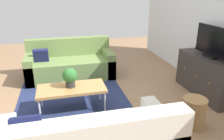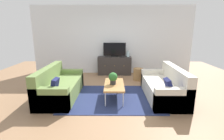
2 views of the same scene
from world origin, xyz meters
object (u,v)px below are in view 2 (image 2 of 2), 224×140
Objects in this scene: coffee_table at (114,85)px; tv_console at (114,66)px; flat_screen_tv at (115,50)px; wicker_basket at (138,74)px; couch_left_side at (58,87)px; couch_right_side at (166,88)px; glass_vase at (128,54)px; potted_plant at (113,78)px.

coffee_table is 2.45m from tv_console.
wicker_basket is at bearing -44.71° from flat_screen_tv.
tv_console is (1.52, 2.37, 0.08)m from couch_left_side.
coffee_table is 2.46× the size of wicker_basket.
couch_left_side and couch_right_side have the same top height.
coffee_table is 2.55m from glass_vase.
flat_screen_tv is 1.41m from wicker_basket.
wicker_basket is (-0.51, 1.56, -0.06)m from couch_right_side.
potted_plant is at bearing -159.23° from coffee_table.
flat_screen_tv is at bearing 57.61° from couch_left_side.
wicker_basket is (0.84, -0.83, -0.77)m from flat_screen_tv.
wicker_basket is at bearing -44.01° from tv_console.
couch_right_side reaches higher than wicker_basket.
couch_right_side is 2.84m from flat_screen_tv.
flat_screen_tv is at bearing 119.43° from couch_right_side.
coffee_table is at bearing -90.50° from flat_screen_tv.
couch_left_side is 1.00× the size of couch_right_side.
couch_right_side is (2.87, 0.00, 0.00)m from couch_left_side.
couch_left_side is 3.19m from glass_vase.
flat_screen_tv is (-1.35, 2.39, 0.71)m from couch_right_side.
couch_left_side is 2.83m from wicker_basket.
couch_right_side is 8.29× the size of glass_vase.
tv_console reaches higher than potted_plant.
glass_vase reaches higher than couch_right_side.
couch_left_side is 4.27× the size of wicker_basket.
glass_vase is (0.54, -0.02, -0.16)m from flat_screen_tv.
couch_left_side is 1.74× the size of coffee_table.
couch_left_side is 2.82m from tv_console.
glass_vase is at bearing 77.09° from coffee_table.
wicker_basket is at bearing -69.72° from glass_vase.
flat_screen_tv is at bearing 177.88° from glass_vase.
coffee_table is at bearing -90.50° from tv_console.
wicker_basket is (0.84, -0.81, -0.14)m from tv_console.
coffee_table is 1.21× the size of flat_screen_tv.
couch_right_side is 5.94× the size of potted_plant.
couch_right_side is at bearing -71.89° from wicker_basket.
coffee_table is (-1.37, -0.07, 0.09)m from couch_right_side.
potted_plant is 0.24× the size of tv_console.
couch_right_side is at bearing -71.14° from glass_vase.
flat_screen_tv is at bearing 88.79° from potted_plant.
coffee_table is 4.78× the size of glass_vase.
couch_left_side reaches higher than tv_console.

